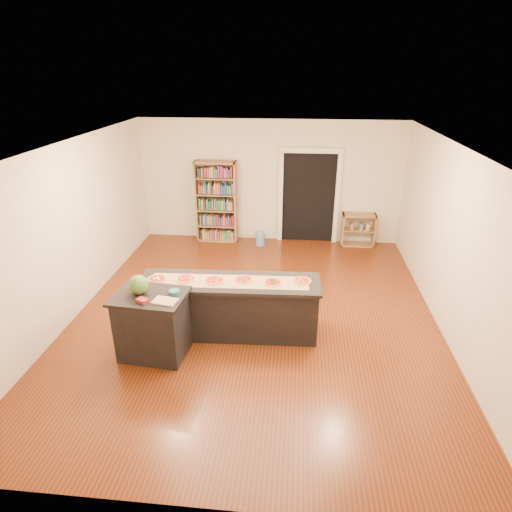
# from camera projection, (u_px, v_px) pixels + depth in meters

# --- Properties ---
(room) EXTENTS (6.00, 7.00, 2.80)m
(room) POSITION_uv_depth(u_px,v_px,m) (255.00, 238.00, 6.67)
(room) COLOR beige
(room) RESTS_ON ground
(doorway) EXTENTS (1.40, 0.09, 2.21)m
(doorway) POSITION_uv_depth(u_px,v_px,m) (309.00, 192.00, 9.82)
(doorway) COLOR black
(doorway) RESTS_ON room
(kitchen_island) EXTENTS (2.74, 0.74, 0.90)m
(kitchen_island) POSITION_uv_depth(u_px,v_px,m) (230.00, 307.00, 6.60)
(kitchen_island) COLOR black
(kitchen_island) RESTS_ON ground
(side_counter) EXTENTS (0.99, 0.73, 0.98)m
(side_counter) POSITION_uv_depth(u_px,v_px,m) (153.00, 325.00, 6.07)
(side_counter) COLOR black
(side_counter) RESTS_ON ground
(bookshelf) EXTENTS (0.95, 0.34, 1.90)m
(bookshelf) POSITION_uv_depth(u_px,v_px,m) (216.00, 202.00, 9.95)
(bookshelf) COLOR #947047
(bookshelf) RESTS_ON ground
(low_shelf) EXTENTS (0.76, 0.33, 0.76)m
(low_shelf) POSITION_uv_depth(u_px,v_px,m) (358.00, 230.00, 9.89)
(low_shelf) COLOR #947047
(low_shelf) RESTS_ON ground
(waste_bin) EXTENTS (0.22, 0.22, 0.32)m
(waste_bin) POSITION_uv_depth(u_px,v_px,m) (260.00, 239.00, 9.99)
(waste_bin) COLOR #6193D9
(waste_bin) RESTS_ON ground
(kraft_paper) EXTENTS (2.39, 0.53, 0.00)m
(kraft_paper) POSITION_uv_depth(u_px,v_px,m) (229.00, 281.00, 6.40)
(kraft_paper) COLOR #A88357
(kraft_paper) RESTS_ON kitchen_island
(watermelon) EXTENTS (0.27, 0.27, 0.27)m
(watermelon) POSITION_uv_depth(u_px,v_px,m) (139.00, 285.00, 5.85)
(watermelon) COLOR #144214
(watermelon) RESTS_ON side_counter
(cutting_board) EXTENTS (0.35, 0.27, 0.02)m
(cutting_board) POSITION_uv_depth(u_px,v_px,m) (165.00, 301.00, 5.69)
(cutting_board) COLOR tan
(cutting_board) RESTS_ON side_counter
(package_red) EXTENTS (0.18, 0.16, 0.05)m
(package_red) POSITION_uv_depth(u_px,v_px,m) (142.00, 301.00, 5.68)
(package_red) COLOR maroon
(package_red) RESTS_ON side_counter
(package_teal) EXTENTS (0.15, 0.15, 0.06)m
(package_teal) POSITION_uv_depth(u_px,v_px,m) (174.00, 292.00, 5.88)
(package_teal) COLOR #195966
(package_teal) RESTS_ON side_counter
(pizza_a) EXTENTS (0.31, 0.31, 0.02)m
(pizza_a) POSITION_uv_depth(u_px,v_px,m) (157.00, 279.00, 6.46)
(pizza_a) COLOR #B68F46
(pizza_a) RESTS_ON kitchen_island
(pizza_b) EXTENTS (0.29, 0.29, 0.02)m
(pizza_b) POSITION_uv_depth(u_px,v_px,m) (186.00, 279.00, 6.45)
(pizza_b) COLOR #B68F46
(pizza_b) RESTS_ON kitchen_island
(pizza_c) EXTENTS (0.30, 0.30, 0.02)m
(pizza_c) POSITION_uv_depth(u_px,v_px,m) (214.00, 280.00, 6.41)
(pizza_c) COLOR #B68F46
(pizza_c) RESTS_ON kitchen_island
(pizza_d) EXTENTS (0.28, 0.28, 0.02)m
(pizza_d) POSITION_uv_depth(u_px,v_px,m) (244.00, 279.00, 6.44)
(pizza_d) COLOR #B68F46
(pizza_d) RESTS_ON kitchen_island
(pizza_e) EXTENTS (0.27, 0.27, 0.02)m
(pizza_e) POSITION_uv_depth(u_px,v_px,m) (273.00, 282.00, 6.35)
(pizza_e) COLOR #B68F46
(pizza_e) RESTS_ON kitchen_island
(pizza_f) EXTENTS (0.28, 0.28, 0.02)m
(pizza_f) POSITION_uv_depth(u_px,v_px,m) (302.00, 281.00, 6.40)
(pizza_f) COLOR #B68F46
(pizza_f) RESTS_ON kitchen_island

